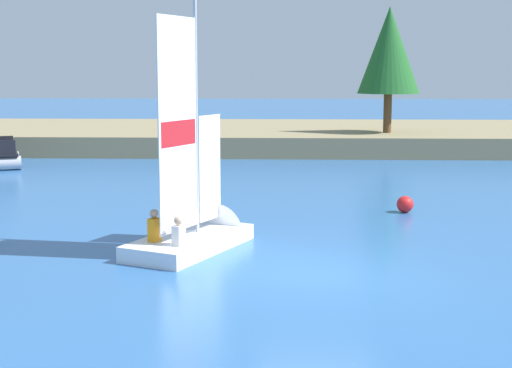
# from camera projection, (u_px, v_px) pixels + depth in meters

# --- Properties ---
(ground_plane) EXTENTS (200.00, 200.00, 0.00)m
(ground_plane) POSITION_uv_depth(u_px,v_px,m) (317.00, 275.00, 15.77)
(ground_plane) COLOR #2D609E
(shore_bank) EXTENTS (80.00, 14.14, 1.03)m
(shore_bank) POSITION_uv_depth(u_px,v_px,m) (298.00, 136.00, 43.16)
(shore_bank) COLOR #897A56
(shore_bank) RESTS_ON ground
(shoreline_tree_left) EXTENTS (3.19, 3.19, 6.45)m
(shoreline_tree_left) POSITION_uv_depth(u_px,v_px,m) (389.00, 51.00, 38.65)
(shoreline_tree_left) COLOR brown
(shoreline_tree_left) RESTS_ON shore_bank
(sailboat) EXTENTS (3.05, 4.34, 6.40)m
(sailboat) POSITION_uv_depth(u_px,v_px,m) (205.00, 227.00, 18.56)
(sailboat) COLOR white
(sailboat) RESTS_ON ground
(channel_buoy) EXTENTS (0.50, 0.50, 0.50)m
(channel_buoy) POSITION_uv_depth(u_px,v_px,m) (405.00, 204.00, 22.70)
(channel_buoy) COLOR red
(channel_buoy) RESTS_ON ground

